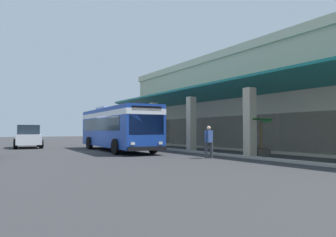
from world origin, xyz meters
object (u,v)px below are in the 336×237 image
at_px(parked_suv_white, 28,136).
at_px(potted_palm, 261,144).
at_px(transit_bus, 117,126).
at_px(pedestrian, 209,140).

distance_m(parked_suv_white, potted_palm, 19.75).
xyz_separation_m(transit_bus, parked_suv_white, (-7.65, -5.16, -0.84)).
height_order(transit_bus, parked_suv_white, transit_bus).
bearing_deg(potted_palm, pedestrian, -96.93).
distance_m(parked_suv_white, pedestrian, 17.73).
xyz_separation_m(parked_suv_white, potted_palm, (16.68, 10.58, -0.33)).
relative_size(parked_suv_white, potted_palm, 2.18).
bearing_deg(transit_bus, pedestrian, 12.57).
bearing_deg(pedestrian, parked_suv_white, -156.49).
bearing_deg(transit_bus, parked_suv_white, -146.03).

